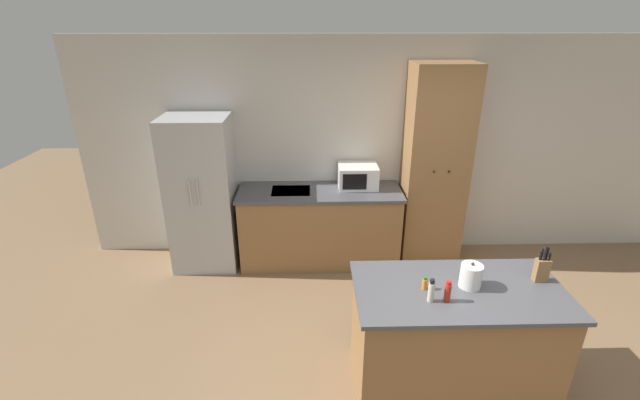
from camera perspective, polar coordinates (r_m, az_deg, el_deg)
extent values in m
plane|color=#846647|center=(3.89, 13.51, -22.84)|extent=(14.00, 14.00, 0.00)
cube|color=beige|center=(5.21, 8.65, 6.67)|extent=(7.20, 0.06, 2.60)
cube|color=#B7BABC|center=(5.09, -15.39, 0.82)|extent=(0.73, 0.63, 1.79)
cylinder|color=silver|center=(4.75, -16.91, 0.89)|extent=(0.02, 0.02, 0.30)
cylinder|color=silver|center=(4.73, -15.97, 0.91)|extent=(0.02, 0.02, 0.30)
cube|color=olive|center=(5.12, -0.04, -3.67)|extent=(1.85, 0.63, 0.89)
cube|color=#4C4C51|center=(4.93, -0.04, 1.12)|extent=(1.89, 0.67, 0.03)
cube|color=#9EA0A3|center=(4.93, -3.90, 1.20)|extent=(0.44, 0.34, 0.01)
cube|color=olive|center=(5.10, 15.02, 4.19)|extent=(0.69, 0.51, 2.33)
sphere|color=black|center=(4.82, 14.98, 3.67)|extent=(0.02, 0.02, 0.02)
sphere|color=black|center=(4.87, 16.84, 3.66)|extent=(0.02, 0.02, 0.02)
cube|color=olive|center=(3.68, 17.22, -17.25)|extent=(1.50, 0.76, 0.87)
cube|color=#4C4C51|center=(3.41, 18.12, -11.40)|extent=(1.56, 0.82, 0.03)
cube|color=white|center=(5.01, 5.05, 3.20)|extent=(0.45, 0.37, 0.26)
cube|color=black|center=(4.83, 4.65, 2.42)|extent=(0.27, 0.01, 0.18)
cube|color=olive|center=(3.68, 27.43, -8.30)|extent=(0.10, 0.06, 0.18)
cylinder|color=black|center=(3.60, 27.35, -6.57)|extent=(0.02, 0.02, 0.08)
cylinder|color=black|center=(3.61, 27.48, -6.38)|extent=(0.02, 0.02, 0.09)
cylinder|color=black|center=(3.61, 27.78, -6.59)|extent=(0.02, 0.02, 0.08)
cylinder|color=black|center=(3.62, 27.90, -6.26)|extent=(0.02, 0.02, 0.11)
cylinder|color=black|center=(3.63, 28.06, -6.31)|extent=(0.02, 0.02, 0.10)
cylinder|color=black|center=(3.63, 28.31, -6.65)|extent=(0.02, 0.02, 0.06)
cylinder|color=beige|center=(3.17, 14.59, -11.82)|extent=(0.05, 0.05, 0.15)
cylinder|color=black|center=(3.12, 14.76, -10.47)|extent=(0.03, 0.03, 0.03)
cylinder|color=orange|center=(3.30, 13.78, -10.83)|extent=(0.04, 0.04, 0.08)
cylinder|color=#286628|center=(3.27, 13.86, -10.08)|extent=(0.03, 0.03, 0.02)
cylinder|color=#B2281E|center=(3.20, 16.64, -11.78)|extent=(0.05, 0.05, 0.13)
cylinder|color=red|center=(3.16, 16.81, -10.56)|extent=(0.03, 0.03, 0.03)
cylinder|color=white|center=(3.40, 19.47, -9.51)|extent=(0.16, 0.16, 0.18)
sphere|color=#262628|center=(3.35, 19.70, -8.02)|extent=(0.02, 0.02, 0.02)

